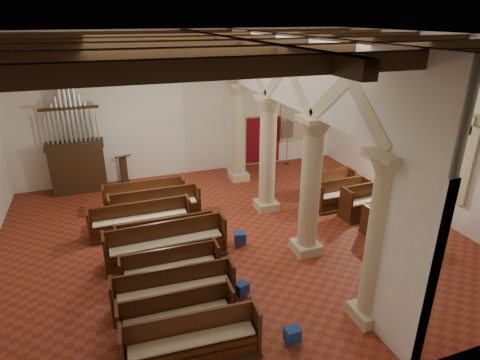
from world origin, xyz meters
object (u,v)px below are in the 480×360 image
processional_banner (287,148)px  aisle_pew_0 (400,232)px  pipe_organ (77,158)px  nave_pew_0 (193,346)px  lectern (124,172)px

processional_banner → aisle_pew_0: size_ratio=1.18×
pipe_organ → aisle_pew_0: size_ratio=2.35×
pipe_organ → nave_pew_0: (2.21, -9.82, -1.03)m
processional_banner → nave_pew_0: size_ratio=0.79×
pipe_organ → aisle_pew_0: bearing=-39.1°
processional_banner → lectern: bearing=177.4°
nave_pew_0 → lectern: bearing=96.4°
processional_banner → nave_pew_0: processional_banner is taller
aisle_pew_0 → pipe_organ: bearing=139.5°
lectern → nave_pew_0: size_ratio=0.49×
pipe_organ → aisle_pew_0: pipe_organ is taller
lectern → aisle_pew_0: size_ratio=0.73×
nave_pew_0 → pipe_organ: bearing=106.0°
lectern → nave_pew_0: bearing=-97.1°
processional_banner → aisle_pew_0: 7.51m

